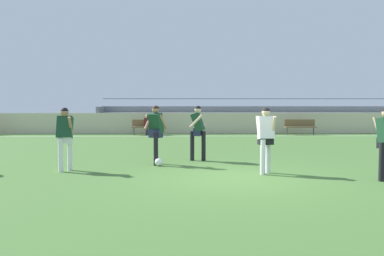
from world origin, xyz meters
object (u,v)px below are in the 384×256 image
bleacher_stand (260,117)px  player_dark_wide_left (198,128)px  spectator_seated (147,123)px  soccer_ball (159,162)px  player_dark_deep_cover (65,133)px  bench_far_left (147,126)px  player_dark_overlapping (156,129)px  player_white_on_ball (266,134)px  bench_centre_sideline (300,125)px

bleacher_stand → player_dark_wide_left: size_ratio=12.47×
bleacher_stand → spectator_seated: bearing=-155.4°
bleacher_stand → soccer_ball: 16.08m
player_dark_deep_cover → bench_far_left: bearing=85.8°
bench_far_left → player_dark_wide_left: (2.60, -10.80, 0.47)m
player_dark_overlapping → soccer_ball: 0.95m
bench_far_left → player_white_on_ball: 13.85m
spectator_seated → player_dark_deep_cover: player_dark_deep_cover is taller
soccer_ball → player_dark_wide_left: bearing=42.7°
player_dark_overlapping → bench_centre_sideline: bearing=56.8°
bench_centre_sideline → soccer_ball: (-7.48, -11.85, -0.44)m
player_dark_overlapping → soccer_ball: size_ratio=7.78×
spectator_seated → player_dark_wide_left: bearing=-76.3°
bleacher_stand → player_white_on_ball: bleacher_stand is taller
spectator_seated → bench_far_left: bearing=90.0°
bench_far_left → spectator_seated: (0.00, -0.12, 0.16)m
player_dark_wide_left → soccer_ball: (-1.14, -1.06, -0.91)m
player_dark_wide_left → bench_far_left: bearing=103.5°
spectator_seated → player_dark_deep_cover: size_ratio=0.73×
player_dark_deep_cover → soccer_ball: size_ratio=7.53×
bench_centre_sideline → player_dark_wide_left: player_dark_wide_left is taller
player_dark_deep_cover → player_dark_wide_left: bearing=28.3°
player_dark_overlapping → player_white_on_ball: size_ratio=1.03×
player_dark_overlapping → soccer_ball: bearing=-68.8°
bench_centre_sideline → player_dark_overlapping: 13.86m
bleacher_stand → player_white_on_ball: (-2.94, -16.34, 0.06)m
player_dark_overlapping → player_white_on_ball: (2.86, -1.59, -0.03)m
player_dark_deep_cover → player_white_on_ball: 5.16m
bleacher_stand → player_dark_deep_cover: (-8.07, -15.85, 0.05)m
bench_centre_sideline → player_dark_deep_cover: bearing=-127.8°
player_dark_overlapping → bleacher_stand: bearing=68.5°
bench_far_left → spectator_seated: size_ratio=1.49×
player_white_on_ball → bleacher_stand: bearing=79.8°
spectator_seated → player_dark_overlapping: player_dark_overlapping is taller
player_dark_wide_left → soccer_ball: player_dark_wide_left is taller
player_dark_overlapping → player_dark_deep_cover: size_ratio=1.03×
bench_far_left → spectator_seated: 0.19m
bench_centre_sideline → bench_far_left: bearing=180.0°
bleacher_stand → player_dark_overlapping: bleacher_stand is taller
bench_far_left → player_dark_wide_left: bearing=-76.5°
player_dark_deep_cover → player_white_on_ball: bearing=-5.4°
spectator_seated → player_dark_deep_cover: 12.61m
player_dark_wide_left → soccer_ball: 1.80m
bleacher_stand → bench_far_left: (-7.15, -3.16, -0.39)m
player_dark_deep_cover → player_dark_overlapping: bearing=25.7°
bench_far_left → bench_centre_sideline: size_ratio=1.00×
player_white_on_ball → player_dark_deep_cover: bearing=174.6°
player_dark_wide_left → bench_centre_sideline: bearing=59.6°
player_dark_overlapping → player_white_on_ball: bearing=-29.0°
player_dark_wide_left → player_dark_deep_cover: (-3.52, -1.89, -0.03)m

